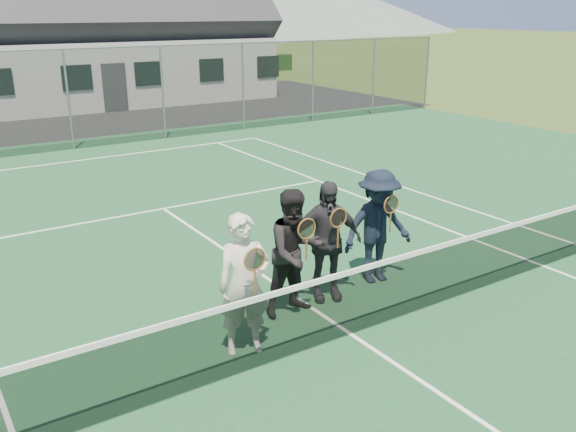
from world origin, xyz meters
name	(u,v)px	position (x,y,z in m)	size (l,w,h in m)	color
ground	(29,120)	(0.00, 20.00, 0.00)	(220.00, 220.00, 0.00)	#364C1B
court_surface	(351,335)	(0.00, 0.00, 0.01)	(30.00, 30.00, 0.02)	#1C4C2B
court_markings	(351,334)	(0.00, 0.00, 0.02)	(11.03, 23.83, 0.01)	white
tennis_net	(352,299)	(0.00, 0.00, 0.54)	(11.68, 0.08, 1.10)	slate
perimeter_fence	(68,100)	(0.00, 13.50, 1.52)	(30.07, 0.07, 3.02)	slate
clubhouse	(91,12)	(4.00, 24.00, 3.99)	(15.60, 8.20, 7.70)	silver
player_a	(244,285)	(-1.35, 0.43, 0.92)	(0.75, 0.60, 1.80)	beige
player_b	(295,252)	(-0.25, 0.95, 0.92)	(0.88, 0.69, 1.80)	black
player_c	(326,241)	(0.37, 1.07, 0.92)	(1.14, 0.79, 1.80)	#27272C
player_d	(378,226)	(1.41, 1.13, 0.92)	(1.25, 0.85, 1.80)	black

